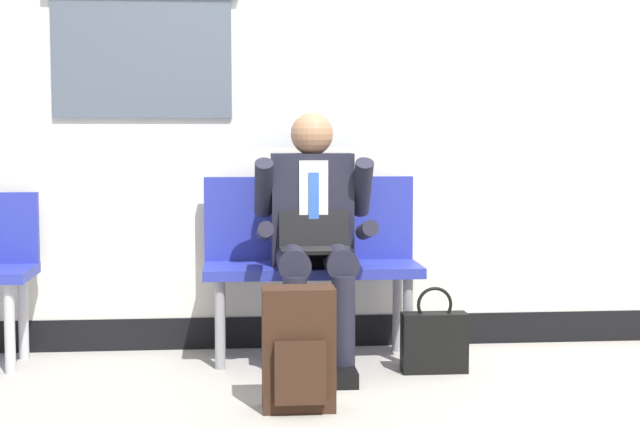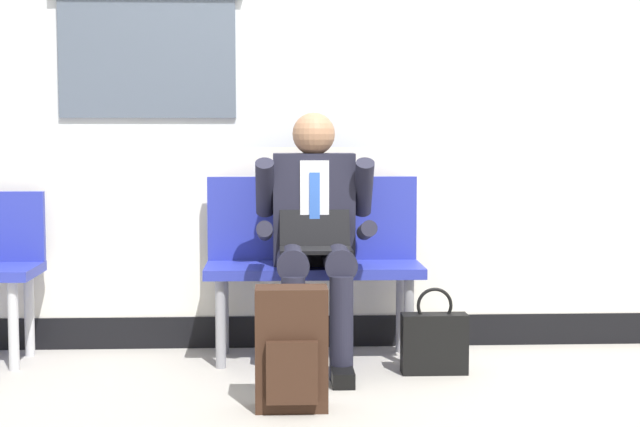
% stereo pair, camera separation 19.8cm
% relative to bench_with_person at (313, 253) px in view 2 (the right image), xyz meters
% --- Properties ---
extents(ground_plane, '(18.00, 18.00, 0.00)m').
position_rel_bench_with_person_xyz_m(ground_plane, '(0.04, -0.29, -0.53)').
color(ground_plane, '#9E9991').
extents(station_wall, '(6.19, 0.16, 3.12)m').
position_rel_bench_with_person_xyz_m(station_wall, '(0.03, 0.28, 1.02)').
color(station_wall, silver).
rests_on(station_wall, ground).
extents(bench_with_person, '(1.07, 0.42, 0.91)m').
position_rel_bench_with_person_xyz_m(bench_with_person, '(0.00, 0.00, 0.00)').
color(bench_with_person, '#28339E').
rests_on(bench_with_person, ground).
extents(person_seated, '(0.57, 0.70, 1.23)m').
position_rel_bench_with_person_xyz_m(person_seated, '(-0.00, -0.20, 0.13)').
color(person_seated, '#1E1E2D').
rests_on(person_seated, ground).
extents(backpack, '(0.30, 0.21, 0.51)m').
position_rel_bench_with_person_xyz_m(backpack, '(-0.13, -0.94, -0.28)').
color(backpack, '#331E14').
rests_on(backpack, ground).
extents(handbag, '(0.31, 0.11, 0.41)m').
position_rel_bench_with_person_xyz_m(handbag, '(0.56, -0.38, -0.38)').
color(handbag, black).
rests_on(handbag, ground).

